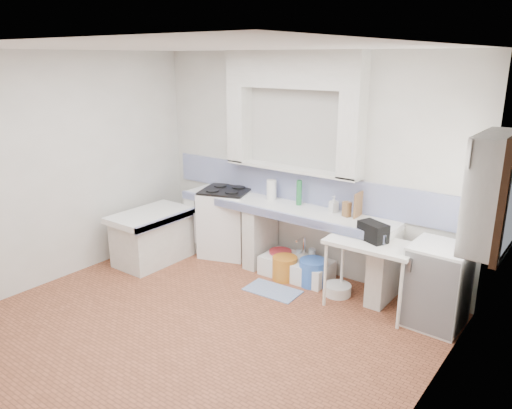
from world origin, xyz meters
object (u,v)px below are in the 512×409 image
Objects in this scene: stove at (226,223)px; side_table at (369,276)px; fridge at (437,285)px; sink at (296,268)px.

stove is 0.96× the size of side_table.
side_table is at bearing -168.57° from fridge.
fridge reaches higher than sink.
sink is (1.22, -0.05, -0.35)m from stove.
side_table is (2.31, -0.29, -0.06)m from stove.
stove is 3.01m from fridge.
stove is at bearing 171.63° from side_table.
side_table is (1.09, -0.24, 0.29)m from sink.
stove reaches higher than sink.
side_table reaches higher than sink.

